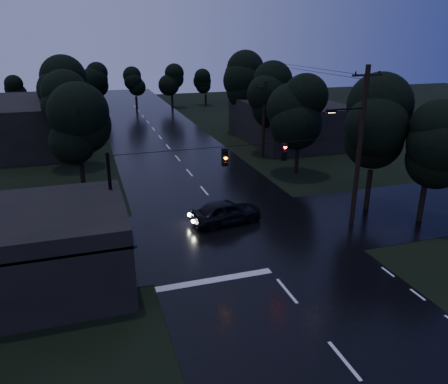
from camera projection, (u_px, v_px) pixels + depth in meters
ground at (344, 361)px, 16.49m from camera, size 160.00×160.00×0.00m
main_road at (178, 159)px, 43.35m from camera, size 12.00×120.00×0.02m
cross_street at (238, 232)px, 27.23m from camera, size 60.00×9.00×0.02m
building_far_right at (289, 121)px, 50.20m from camera, size 10.00×14.00×4.40m
building_far_left at (31, 123)px, 47.44m from camera, size 10.00×16.00×5.00m
utility_pole_main at (359, 145)px, 26.68m from camera, size 3.50×0.30×10.00m
utility_pole_far at (264, 119)px, 42.62m from camera, size 2.00×0.30×7.50m
anchor_pole_left at (112, 207)px, 23.17m from camera, size 0.18×0.18×6.00m
span_signals at (254, 154)px, 24.71m from camera, size 15.00×0.37×1.12m
tree_corner_near at (376, 124)px, 28.96m from camera, size 4.48×4.48×9.44m
tree_corner_far at (432, 143)px, 27.10m from camera, size 3.92×3.92×8.26m
tree_left_a at (77, 127)px, 31.82m from camera, size 3.92×3.92×8.26m
tree_left_b at (69, 106)px, 38.69m from camera, size 4.20×4.20×8.85m
tree_left_c at (64, 89)px, 47.34m from camera, size 4.48×4.48×9.44m
tree_right_a at (300, 110)px, 36.86m from camera, size 4.20×4.20×8.85m
tree_right_b at (269, 94)px, 44.07m from camera, size 4.48×4.48×9.44m
tree_right_c at (241, 80)px, 53.07m from camera, size 4.76×4.76×10.03m
car at (226, 212)px, 28.30m from camera, size 4.85×2.47×1.58m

